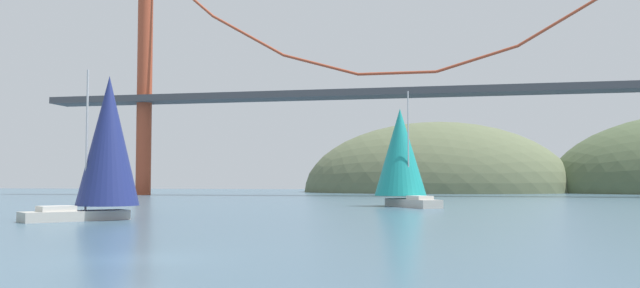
# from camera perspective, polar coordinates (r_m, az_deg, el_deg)

# --- Properties ---
(ground_plane) EXTENTS (360.00, 360.00, 0.00)m
(ground_plane) POSITION_cam_1_polar(r_m,az_deg,el_deg) (24.15, -15.41, -9.38)
(ground_plane) COLOR #426075
(headland_center) EXTENTS (60.89, 44.00, 32.08)m
(headland_center) POSITION_cam_1_polar(r_m,az_deg,el_deg) (156.48, 9.78, -4.04)
(headland_center) COLOR #5B6647
(headland_center) RESTS_ON ground_plane
(suspension_bridge) EXTENTS (130.87, 6.00, 44.97)m
(suspension_bridge) POSITION_cam_1_polar(r_m,az_deg,el_deg) (118.13, 6.51, 5.33)
(suspension_bridge) COLOR #A34228
(suspension_bridge) RESTS_ON ground_plane
(sailboat_navy_sail) EXTENTS (7.41, 8.01, 10.22)m
(sailboat_navy_sail) POSITION_cam_1_polar(r_m,az_deg,el_deg) (48.68, -17.63, -0.07)
(sailboat_navy_sail) COLOR #B7B2A8
(sailboat_navy_sail) RESTS_ON ground_plane
(sailboat_teal_sail) EXTENTS (8.27, 9.89, 11.84)m
(sailboat_teal_sail) POSITION_cam_1_polar(r_m,az_deg,el_deg) (70.66, 6.86, -0.90)
(sailboat_teal_sail) COLOR #B7B2A8
(sailboat_teal_sail) RESTS_ON ground_plane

